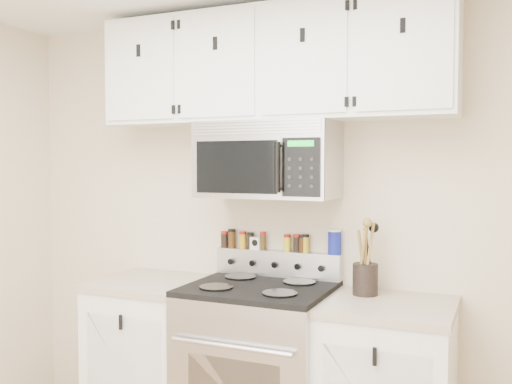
# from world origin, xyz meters

# --- Properties ---
(back_wall) EXTENTS (3.50, 0.01, 2.50)m
(back_wall) POSITION_xyz_m (0.00, 1.75, 1.25)
(back_wall) COLOR beige
(back_wall) RESTS_ON floor
(range) EXTENTS (0.76, 0.65, 1.10)m
(range) POSITION_xyz_m (0.00, 1.43, 0.49)
(range) COLOR #B7B7BA
(range) RESTS_ON floor
(base_cabinet_left) EXTENTS (0.64, 0.62, 0.92)m
(base_cabinet_left) POSITION_xyz_m (-0.69, 1.45, 0.46)
(base_cabinet_left) COLOR white
(base_cabinet_left) RESTS_ON floor
(microwave) EXTENTS (0.76, 0.44, 0.42)m
(microwave) POSITION_xyz_m (0.00, 1.55, 1.63)
(microwave) COLOR #9E9EA3
(microwave) RESTS_ON back_wall
(upper_cabinets) EXTENTS (2.00, 0.35, 0.62)m
(upper_cabinets) POSITION_xyz_m (-0.00, 1.58, 2.15)
(upper_cabinets) COLOR white
(upper_cabinets) RESTS_ON back_wall
(utensil_crock) EXTENTS (0.13, 0.13, 0.38)m
(utensil_crock) POSITION_xyz_m (0.55, 1.57, 1.02)
(utensil_crock) COLOR black
(utensil_crock) RESTS_ON base_cabinet_right
(kitchen_timer) EXTENTS (0.07, 0.06, 0.07)m
(kitchen_timer) POSITION_xyz_m (-0.14, 1.71, 1.14)
(kitchen_timer) COLOR white
(kitchen_timer) RESTS_ON range
(salt_canister) EXTENTS (0.08, 0.08, 0.14)m
(salt_canister) POSITION_xyz_m (0.34, 1.71, 1.17)
(salt_canister) COLOR navy
(salt_canister) RESTS_ON range
(spice_jar_0) EXTENTS (0.04, 0.04, 0.10)m
(spice_jar_0) POSITION_xyz_m (-0.35, 1.71, 1.15)
(spice_jar_0) COLOR black
(spice_jar_0) RESTS_ON range
(spice_jar_1) EXTENTS (0.05, 0.05, 0.11)m
(spice_jar_1) POSITION_xyz_m (-0.30, 1.71, 1.16)
(spice_jar_1) COLOR #422810
(spice_jar_1) RESTS_ON range
(spice_jar_2) EXTENTS (0.04, 0.04, 0.10)m
(spice_jar_2) POSITION_xyz_m (-0.23, 1.71, 1.15)
(spice_jar_2) COLOR gold
(spice_jar_2) RESTS_ON range
(spice_jar_3) EXTENTS (0.04, 0.04, 0.10)m
(spice_jar_3) POSITION_xyz_m (-0.18, 1.71, 1.15)
(spice_jar_3) COLOR black
(spice_jar_3) RESTS_ON range
(spice_jar_4) EXTENTS (0.04, 0.04, 0.11)m
(spice_jar_4) POSITION_xyz_m (-0.10, 1.71, 1.15)
(spice_jar_4) COLOR #443110
(spice_jar_4) RESTS_ON range
(spice_jar_5) EXTENTS (0.04, 0.04, 0.10)m
(spice_jar_5) POSITION_xyz_m (0.06, 1.71, 1.15)
(spice_jar_5) COLOR gold
(spice_jar_5) RESTS_ON range
(spice_jar_6) EXTENTS (0.04, 0.04, 0.10)m
(spice_jar_6) POSITION_xyz_m (0.12, 1.71, 1.15)
(spice_jar_6) COLOR black
(spice_jar_6) RESTS_ON range
(spice_jar_7) EXTENTS (0.04, 0.04, 0.10)m
(spice_jar_7) POSITION_xyz_m (0.15, 1.71, 1.15)
(spice_jar_7) COLOR #391F0D
(spice_jar_7) RESTS_ON range
(spice_jar_8) EXTENTS (0.04, 0.04, 0.10)m
(spice_jar_8) POSITION_xyz_m (0.17, 1.71, 1.15)
(spice_jar_8) COLOR gold
(spice_jar_8) RESTS_ON range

